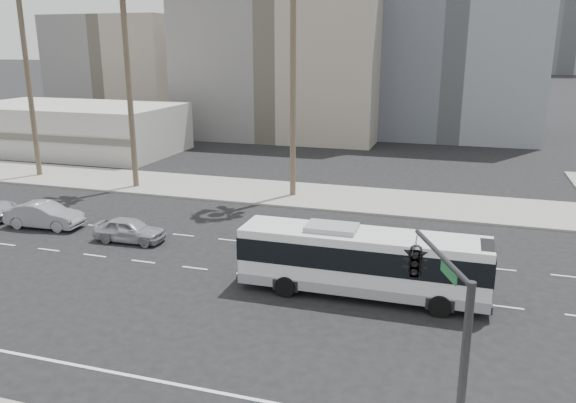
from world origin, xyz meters
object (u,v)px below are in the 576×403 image
at_px(car_a, 130,230).
at_px(car_b, 45,215).
at_px(traffic_signal, 420,272).
at_px(city_bus, 362,260).

relative_size(car_a, car_b, 0.87).
xyz_separation_m(car_b, traffic_signal, (23.73, -13.74, 4.62)).
relative_size(city_bus, car_b, 2.31).
bearing_deg(traffic_signal, car_b, 127.31).
height_order(city_bus, traffic_signal, traffic_signal).
bearing_deg(city_bus, car_b, 168.99).
xyz_separation_m(car_a, traffic_signal, (17.21, -13.04, 4.70)).
relative_size(city_bus, car_a, 2.67).
xyz_separation_m(car_a, car_b, (-6.52, 0.71, 0.08)).
height_order(city_bus, car_a, city_bus).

